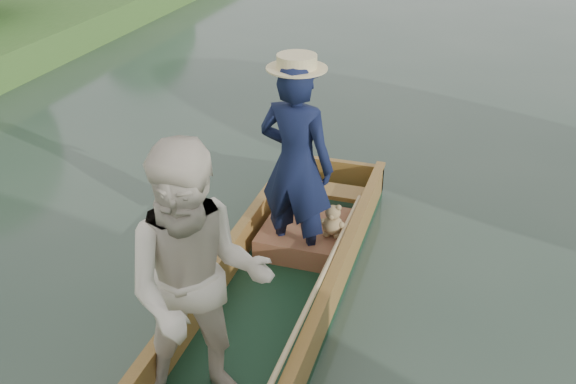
% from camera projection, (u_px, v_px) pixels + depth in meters
% --- Properties ---
extents(ground, '(120.00, 120.00, 0.00)m').
position_uv_depth(ground, '(267.00, 320.00, 5.53)').
color(ground, '#283D30').
rests_on(ground, ground).
extents(punt, '(1.26, 5.37, 2.12)m').
position_uv_depth(punt, '(250.00, 258.00, 4.94)').
color(punt, '#13321E').
rests_on(punt, ground).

